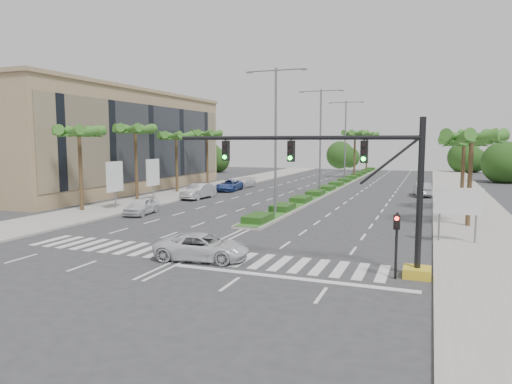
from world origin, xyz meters
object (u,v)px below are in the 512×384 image
(car_parked_d, at_px, (244,183))
(car_crossing, at_px, (202,247))
(car_parked_b, at_px, (198,191))
(car_parked_c, at_px, (229,185))
(car_parked_a, at_px, (142,206))
(car_right, at_px, (422,189))

(car_parked_d, distance_m, car_crossing, 37.60)
(car_parked_b, xyz_separation_m, car_parked_c, (-0.14, 8.30, -0.11))
(car_parked_b, relative_size, car_crossing, 1.02)
(car_parked_c, distance_m, car_parked_d, 4.62)
(car_parked_a, distance_m, car_parked_d, 24.11)
(car_parked_b, distance_m, car_parked_c, 8.30)
(car_parked_a, distance_m, car_parked_b, 11.20)
(car_parked_a, bearing_deg, car_crossing, -51.92)
(car_parked_a, relative_size, car_parked_d, 0.92)
(car_parked_b, bearing_deg, car_right, 29.45)
(car_crossing, bearing_deg, car_parked_a, 37.78)
(car_parked_c, height_order, car_right, car_right)
(car_parked_d, height_order, car_crossing, car_crossing)
(car_parked_a, height_order, car_parked_b, car_parked_b)
(car_parked_c, relative_size, car_parked_d, 1.11)
(car_parked_d, height_order, car_right, car_right)
(car_parked_b, relative_size, car_parked_c, 0.98)
(car_parked_a, xyz_separation_m, car_parked_b, (-0.60, 11.18, 0.10))
(car_crossing, bearing_deg, car_parked_c, 13.93)
(car_parked_b, bearing_deg, car_parked_d, 93.58)
(car_parked_c, bearing_deg, car_right, 2.10)
(car_right, bearing_deg, car_parked_b, 18.56)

